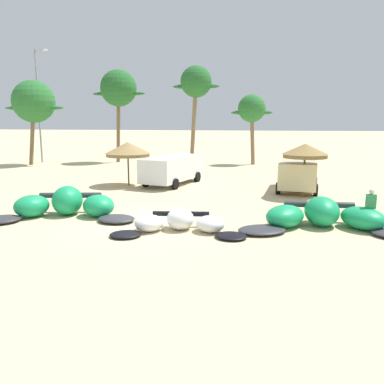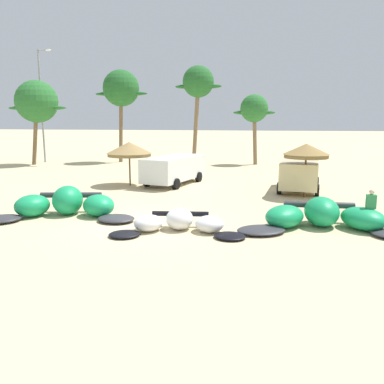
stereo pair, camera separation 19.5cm
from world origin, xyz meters
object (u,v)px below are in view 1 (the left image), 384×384
parked_van (298,173)px  person_near_kites (370,209)px  palm_left (118,89)px  kite_left_of_center (180,223)px  parked_car_second (173,168)px  kite_left (65,205)px  palm_center_left (252,110)px  palm_leftmost (34,102)px  palm_left_of_gap (196,84)px  kite_center (323,217)px  beach_umbrella_middle (305,151)px  lamppost_west (39,101)px  beach_umbrella_near_van (128,149)px

parked_van → person_near_kites: 8.69m
parked_van → palm_left: size_ratio=0.54×
kite_left_of_center → parked_car_second: (-2.50, 11.10, 0.77)m
parked_car_second → kite_left: bearing=-107.4°
kite_left_of_center → palm_center_left: 24.24m
kite_left → palm_leftmost: palm_leftmost is taller
palm_left_of_gap → palm_center_left: 5.96m
kite_left_of_center → parked_car_second: size_ratio=0.93×
kite_center → beach_umbrella_middle: size_ratio=2.42×
kite_left_of_center → person_near_kites: (7.36, 1.44, 0.49)m
beach_umbrella_middle → palm_left: size_ratio=0.33×
kite_left_of_center → kite_center: 5.77m
kite_left → parked_van: 13.77m
palm_leftmost → person_near_kites: bearing=-37.0°
beach_umbrella_middle → lamppost_west: lamppost_west is taller
kite_left_of_center → beach_umbrella_middle: beach_umbrella_middle is taller
palm_left → lamppost_west: lamppost_west is taller
kite_left → palm_left_of_gap: size_ratio=0.75×
parked_van → palm_left_of_gap: size_ratio=0.55×
person_near_kites → kite_left_of_center: bearing=-168.9°
kite_left_of_center → parked_car_second: 11.40m
kite_center → palm_left_of_gap: size_ratio=0.81×
parked_car_second → kite_center: bearing=-50.2°
parked_car_second → person_near_kites: size_ratio=3.55×
person_near_kites → lamppost_west: lamppost_west is taller
parked_van → palm_left: (-15.91, 13.77, 6.05)m
kite_left_of_center → lamppost_west: lamppost_west is taller
beach_umbrella_near_van → palm_center_left: 15.84m
beach_umbrella_middle → lamppost_west: (-23.59, 14.36, 3.36)m
parked_car_second → palm_center_left: bearing=68.4°
kite_left_of_center → beach_umbrella_middle: size_ratio=1.80×
kite_left → palm_left: bearing=102.7°
kite_left_of_center → palm_left: size_ratio=0.60×
parked_van → beach_umbrella_middle: bearing=-87.3°
kite_left_of_center → lamppost_west: 29.15m
beach_umbrella_middle → palm_left_of_gap: (-7.99, 13.20, 4.75)m
kite_center → parked_van: parked_van is taller
parked_van → parked_car_second: 8.04m
kite_left → beach_umbrella_near_van: bearing=88.7°
parked_car_second → person_near_kites: bearing=-44.4°
palm_leftmost → palm_left: palm_left is taller
beach_umbrella_near_van → parked_van: 10.81m
kite_center → kite_left: bearing=179.1°
kite_left → palm_left_of_gap: 20.86m
kite_center → palm_left_of_gap: bearing=112.2°
kite_center → palm_leftmost: size_ratio=0.92×
kite_left → kite_center: bearing=-0.9°
palm_leftmost → beach_umbrella_near_van: bearing=-39.5°
palm_left → person_near_kites: bearing=-51.3°
kite_left → parked_car_second: (2.99, 9.54, 0.59)m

